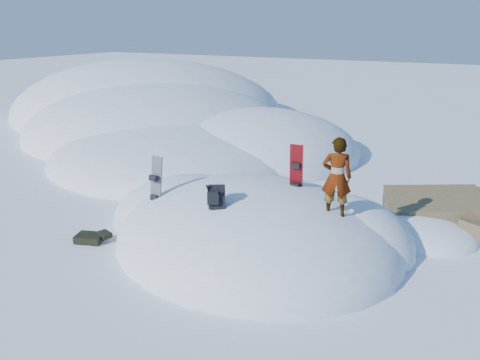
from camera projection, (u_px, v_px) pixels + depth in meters
The scene contains 9 objects.
ground at pixel (255, 244), 11.29m from camera, with size 120.00×120.00×0.00m, color white.
snow_mound at pixel (253, 239), 11.56m from camera, with size 8.00×6.00×3.00m.
snow_ridge at pixel (160, 126), 24.21m from camera, with size 21.50×18.50×6.40m.
rock_outcrop at pixel (435, 228), 12.11m from camera, with size 4.68×4.41×1.68m.
snowboard_red at pixel (296, 178), 10.99m from camera, with size 0.33×0.24×1.66m.
snowboard_dark at pixel (155, 190), 11.26m from camera, with size 0.33×0.29×1.66m.
backpack at pixel (216, 197), 9.89m from camera, with size 0.48×0.53×0.59m.
gear_pile at pixel (92, 237), 11.37m from camera, with size 0.88×0.68×0.23m.
person at pixel (337, 177), 9.71m from camera, with size 0.62×0.41×1.71m, color slate.
Camera 1 is at (4.55, -9.15, 5.05)m, focal length 35.00 mm.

